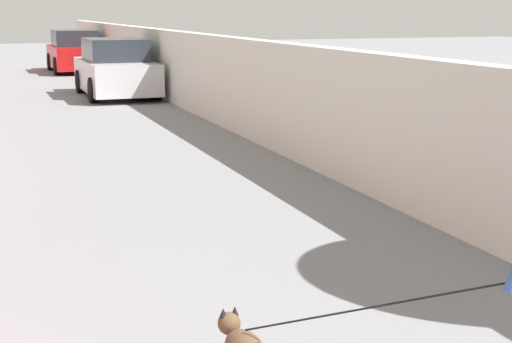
{
  "coord_description": "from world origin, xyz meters",
  "views": [
    {
      "loc": [
        -1.06,
        1.9,
        2.32
      ],
      "look_at": [
        4.83,
        -0.23,
        1.0
      ],
      "focal_mm": 54.37,
      "sensor_mm": 36.0,
      "label": 1
    }
  ],
  "objects": [
    {
      "name": "car_far",
      "position": [
        28.46,
        -1.66,
        0.71
      ],
      "size": [
        3.9,
        1.8,
        1.54
      ],
      "color": "#B71414",
      "rests_on": "ground"
    },
    {
      "name": "ground_plane",
      "position": [
        14.0,
        0.0,
        0.0
      ],
      "size": [
        80.0,
        80.0,
        0.0
      ],
      "primitive_type": "plane",
      "color": "gray"
    },
    {
      "name": "fence_right",
      "position": [
        12.0,
        -2.81,
        0.89
      ],
      "size": [
        48.0,
        0.3,
        1.78
      ],
      "primitive_type": "cube",
      "color": "silver",
      "rests_on": "ground"
    },
    {
      "name": "car_near",
      "position": [
        19.75,
        -1.66,
        0.71
      ],
      "size": [
        4.03,
        1.8,
        1.54
      ],
      "color": "silver",
      "rests_on": "ground"
    }
  ]
}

